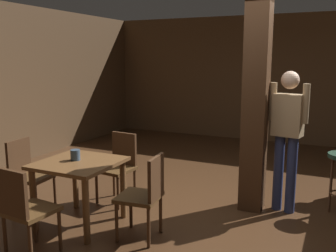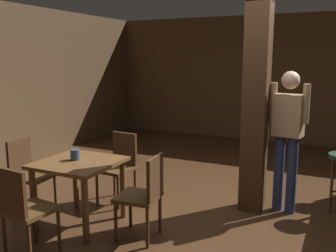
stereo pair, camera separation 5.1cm
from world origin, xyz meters
name	(u,v)px [view 1 (the left image)]	position (x,y,z in m)	size (l,w,h in m)	color
ground_plane	(214,216)	(0.00, 0.00, 0.00)	(10.80, 10.80, 0.00)	#422816
wall_back	(280,79)	(0.00, 4.50, 1.40)	(8.00, 0.10, 2.80)	brown
pillar	(256,98)	(0.34, 0.45, 1.40)	(0.28, 0.28, 2.80)	#422816
dining_table	(79,173)	(-1.32, -0.83, 0.60)	(0.84, 0.84, 0.74)	brown
chair_south	(24,208)	(-1.31, -1.66, 0.51)	(0.45, 0.45, 0.89)	#4C3319
chair_east	(146,193)	(-0.47, -0.84, 0.51)	(0.46, 0.46, 0.89)	#4C3319
chair_west	(27,172)	(-2.11, -0.82, 0.51)	(0.45, 0.45, 0.89)	#4C3319
chair_north	(119,164)	(-1.30, -0.04, 0.51)	(0.46, 0.46, 0.89)	#4C3319
napkin_cup	(75,155)	(-1.38, -0.81, 0.80)	(0.11, 0.11, 0.12)	#33475B
standing_person	(287,131)	(0.71, 0.53, 1.00)	(0.47, 0.26, 1.72)	tan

